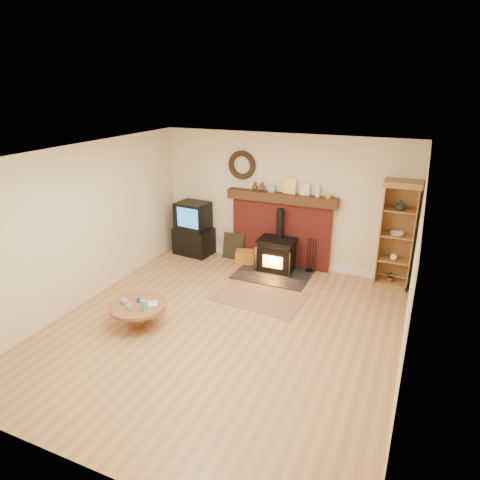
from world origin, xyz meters
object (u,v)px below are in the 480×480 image
at_px(tv_unit, 193,229).
at_px(curio_cabinet, 397,235).
at_px(wood_stove, 276,257).
at_px(coffee_table, 138,308).

bearing_deg(tv_unit, curio_cabinet, 1.22).
xyz_separation_m(wood_stove, coffee_table, (-1.25, -2.70, -0.02)).
distance_m(wood_stove, curio_cabinet, 2.23).
bearing_deg(tv_unit, wood_stove, -5.93).
relative_size(tv_unit, curio_cabinet, 0.58).
relative_size(wood_stove, coffee_table, 1.62).
xyz_separation_m(tv_unit, curio_cabinet, (4.04, 0.09, 0.43)).
xyz_separation_m(wood_stove, tv_unit, (-1.93, 0.20, 0.22)).
height_order(curio_cabinet, coffee_table, curio_cabinet).
distance_m(tv_unit, curio_cabinet, 4.06).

